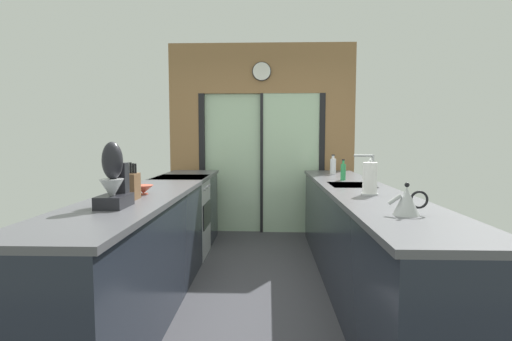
% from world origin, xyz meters
% --- Properties ---
extents(ground_plane, '(5.04, 7.60, 0.02)m').
position_xyz_m(ground_plane, '(0.00, 0.60, -0.01)').
color(ground_plane, '#38383D').
extents(back_wall_unit, '(2.64, 0.12, 2.70)m').
position_xyz_m(back_wall_unit, '(0.00, 2.40, 1.52)').
color(back_wall_unit, olive).
rests_on(back_wall_unit, ground_plane).
extents(left_counter_run, '(0.62, 3.80, 0.92)m').
position_xyz_m(left_counter_run, '(-0.91, 0.13, 0.47)').
color(left_counter_run, '#1E232D').
rests_on(left_counter_run, ground_plane).
extents(right_counter_run, '(0.62, 3.80, 0.92)m').
position_xyz_m(right_counter_run, '(0.91, 0.30, 0.46)').
color(right_counter_run, '#1E232D').
rests_on(right_counter_run, ground_plane).
extents(sink_faucet, '(0.19, 0.02, 0.29)m').
position_xyz_m(sink_faucet, '(1.06, 0.55, 1.11)').
color(sink_faucet, '#B7BABC').
rests_on(sink_faucet, right_counter_run).
extents(oven_range, '(0.60, 0.60, 0.92)m').
position_xyz_m(oven_range, '(-0.91, 1.25, 0.46)').
color(oven_range, '#B7BABC').
rests_on(oven_range, ground_plane).
extents(mixing_bowl, '(0.15, 0.15, 0.07)m').
position_xyz_m(mixing_bowl, '(-0.89, -0.14, 0.96)').
color(mixing_bowl, '#BC4C38').
rests_on(mixing_bowl, left_counter_run).
extents(knife_block, '(0.08, 0.14, 0.27)m').
position_xyz_m(knife_block, '(-0.89, -0.38, 1.02)').
color(knife_block, brown).
rests_on(knife_block, left_counter_run).
extents(stand_mixer, '(0.17, 0.27, 0.42)m').
position_xyz_m(stand_mixer, '(-0.89, -0.71, 1.08)').
color(stand_mixer, black).
rests_on(stand_mixer, left_counter_run).
extents(kettle, '(0.23, 0.15, 0.19)m').
position_xyz_m(kettle, '(0.89, -0.90, 1.00)').
color(kettle, '#B7BABC').
rests_on(kettle, right_counter_run).
extents(soap_bottle_near, '(0.05, 0.05, 0.22)m').
position_xyz_m(soap_bottle_near, '(0.89, 0.95, 1.01)').
color(soap_bottle_near, '#339E56').
rests_on(soap_bottle_near, right_counter_run).
extents(soap_bottle_far, '(0.07, 0.07, 0.25)m').
position_xyz_m(soap_bottle_far, '(0.89, 1.59, 1.02)').
color(soap_bottle_far, silver).
rests_on(soap_bottle_far, right_counter_run).
extents(paper_towel_roll, '(0.13, 0.13, 0.28)m').
position_xyz_m(paper_towel_roll, '(0.89, -0.11, 1.05)').
color(paper_towel_roll, '#B7BABC').
rests_on(paper_towel_roll, right_counter_run).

